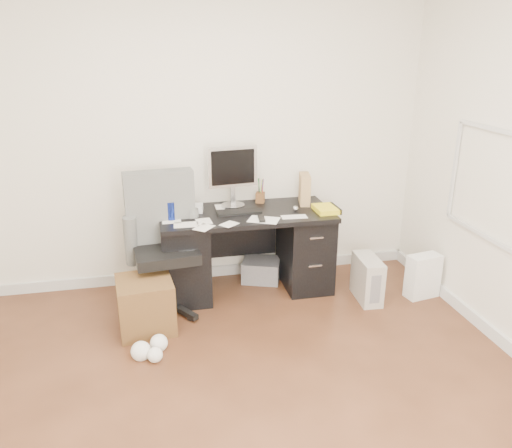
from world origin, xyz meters
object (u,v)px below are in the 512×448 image
(office_chair, at_px, (165,245))
(pc_tower, at_px, (367,279))
(lcd_monitor, at_px, (232,177))
(keyboard, at_px, (239,212))
(desk, at_px, (246,249))
(wicker_basket, at_px, (146,305))

(office_chair, xyz_separation_m, pc_tower, (1.72, -0.20, -0.38))
(office_chair, bearing_deg, lcd_monitor, 24.98)
(keyboard, height_order, office_chair, office_chair)
(lcd_monitor, height_order, keyboard, lcd_monitor)
(lcd_monitor, height_order, pc_tower, lcd_monitor)
(keyboard, bearing_deg, desk, 17.43)
(keyboard, height_order, wicker_basket, keyboard)
(desk, distance_m, keyboard, 0.37)
(desk, distance_m, pc_tower, 1.10)
(keyboard, distance_m, office_chair, 0.70)
(office_chair, relative_size, wicker_basket, 2.76)
(lcd_monitor, distance_m, wicker_basket, 1.34)
(keyboard, height_order, pc_tower, keyboard)
(lcd_monitor, relative_size, keyboard, 1.45)
(desk, xyz_separation_m, wicker_basket, (-0.90, -0.50, -0.19))
(keyboard, xyz_separation_m, pc_tower, (1.07, -0.39, -0.56))
(desk, bearing_deg, lcd_monitor, 116.68)
(desk, bearing_deg, office_chair, -163.98)
(desk, height_order, lcd_monitor, lcd_monitor)
(desk, height_order, pc_tower, desk)
(lcd_monitor, relative_size, wicker_basket, 1.33)
(lcd_monitor, bearing_deg, desk, -69.61)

